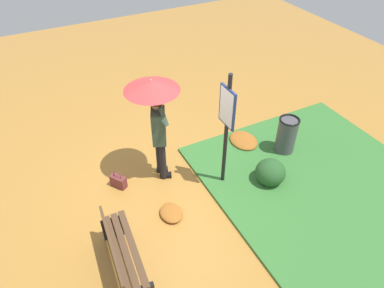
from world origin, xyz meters
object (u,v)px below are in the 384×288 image
trash_bin (286,136)px  person_with_umbrella (155,106)px  handbag (118,181)px  info_sign_post (227,120)px  park_bench (123,253)px

trash_bin → person_with_umbrella: bearing=76.9°
handbag → trash_bin: trash_bin is taller
handbag → person_with_umbrella: bearing=-90.4°
info_sign_post → trash_bin: size_ratio=2.76×
person_with_umbrella → trash_bin: 2.88m
person_with_umbrella → park_bench: (-1.70, 1.29, -1.15)m
person_with_umbrella → park_bench: 2.42m
person_with_umbrella → trash_bin: (-0.60, -2.58, -1.13)m
handbag → park_bench: bearing=165.2°
info_sign_post → handbag: 2.36m
info_sign_post → trash_bin: (0.18, -1.62, -1.03)m
info_sign_post → handbag: size_ratio=6.22×
trash_bin → park_bench: bearing=105.9°
info_sign_post → park_bench: 2.65m
info_sign_post → trash_bin: info_sign_post is taller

